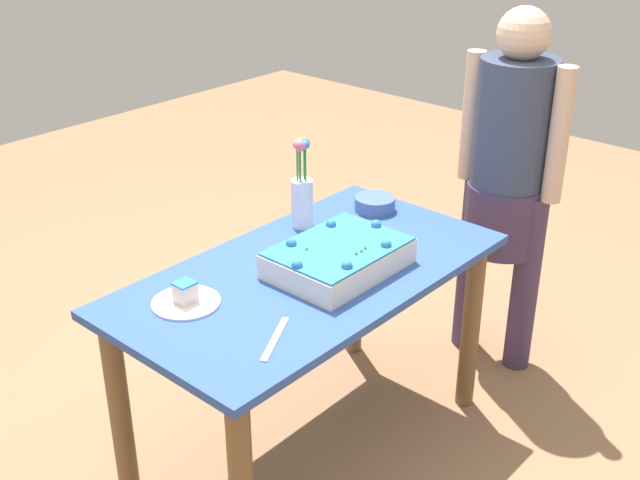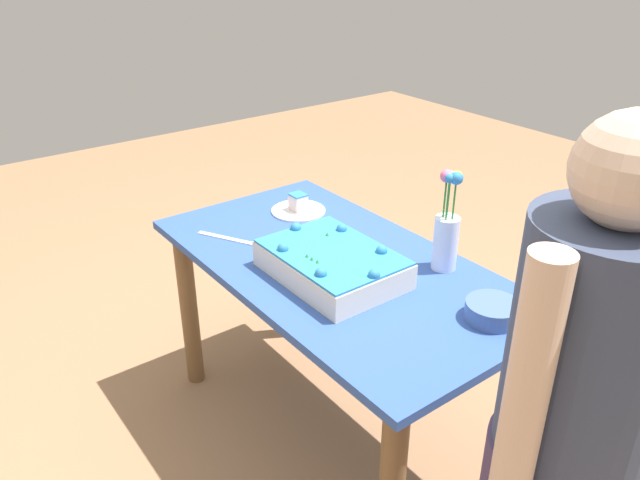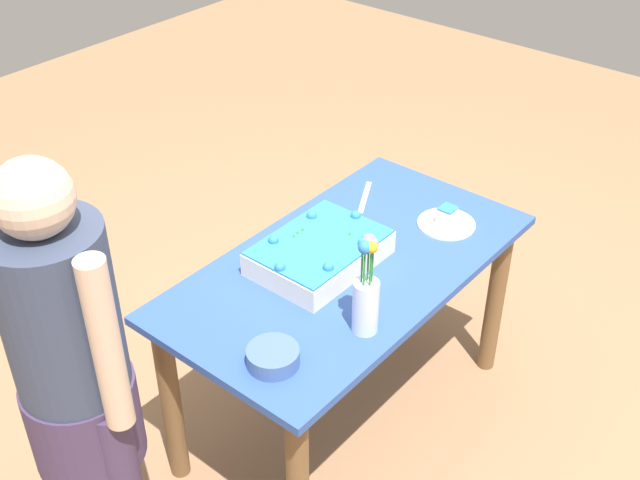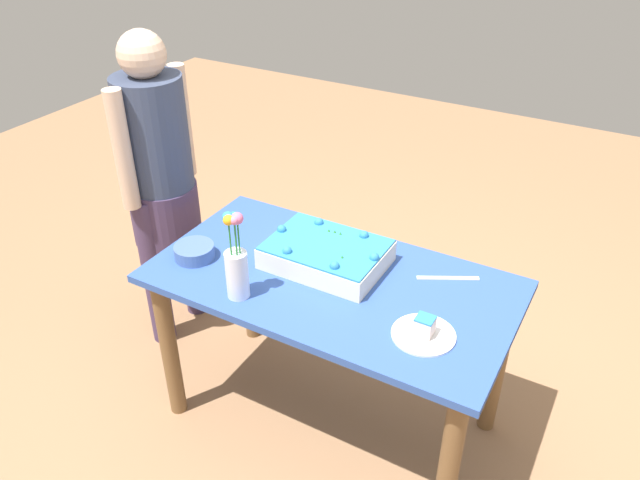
# 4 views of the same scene
# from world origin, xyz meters

# --- Properties ---
(ground_plane) EXTENTS (8.00, 8.00, 0.00)m
(ground_plane) POSITION_xyz_m (0.00, 0.00, 0.00)
(ground_plane) COLOR #996E4D
(dining_table) EXTENTS (1.35, 0.72, 0.74)m
(dining_table) POSITION_xyz_m (0.00, 0.00, 0.61)
(dining_table) COLOR #3052A2
(dining_table) RESTS_ON ground_plane
(sheet_cake) EXTENTS (0.44, 0.32, 0.11)m
(sheet_cake) POSITION_xyz_m (0.06, -0.07, 0.79)
(sheet_cake) COLOR #F0E4CD
(sheet_cake) RESTS_ON dining_table
(serving_plate_with_slice) EXTENTS (0.21, 0.21, 0.07)m
(serving_plate_with_slice) POSITION_xyz_m (-0.42, 0.13, 0.76)
(serving_plate_with_slice) COLOR white
(serving_plate_with_slice) RESTS_ON dining_table
(cake_knife) EXTENTS (0.21, 0.13, 0.00)m
(cake_knife) POSITION_xyz_m (-0.38, -0.21, 0.74)
(cake_knife) COLOR silver
(cake_knife) RESTS_ON dining_table
(flower_vase) EXTENTS (0.08, 0.08, 0.34)m
(flower_vase) POSITION_xyz_m (0.24, 0.25, 0.87)
(flower_vase) COLOR white
(flower_vase) RESTS_ON dining_table
(fruit_bowl) EXTENTS (0.16, 0.16, 0.05)m
(fruit_bowl) POSITION_xyz_m (0.53, 0.14, 0.77)
(fruit_bowl) COLOR #47659D
(fruit_bowl) RESTS_ON dining_table
(person_standing) EXTENTS (0.31, 0.45, 1.49)m
(person_standing) POSITION_xyz_m (0.98, -0.18, 0.85)
(person_standing) COLOR #433354
(person_standing) RESTS_ON ground_plane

